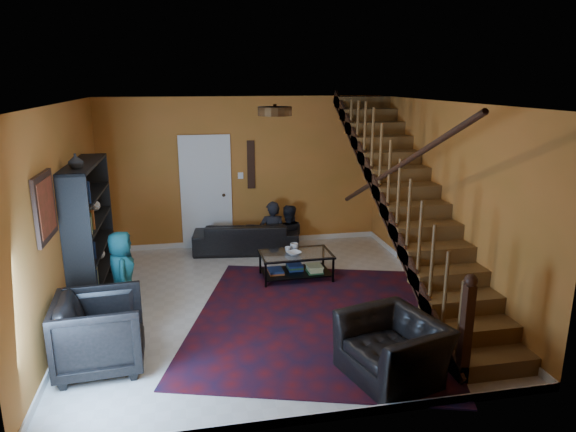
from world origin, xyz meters
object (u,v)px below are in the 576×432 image
bookshelf (91,235)px  coffee_table (296,264)px  armchair_right (393,348)px  sofa (246,237)px  armchair_left (100,332)px

bookshelf → coffee_table: 3.09m
bookshelf → armchair_right: (3.42, -2.75, -0.63)m
sofa → armchair_left: 4.17m
armchair_right → coffee_table: (-0.42, 2.94, -0.09)m
coffee_table → armchair_left: bearing=-141.1°
bookshelf → armchair_left: (0.35, -1.94, -0.54)m
armchair_left → bookshelf: bearing=6.4°
bookshelf → sofa: bearing=35.5°
armchair_right → coffee_table: armchair_right is taller
sofa → armchair_left: bearing=68.2°
sofa → coffee_table: bearing=119.7°
sofa → coffee_table: (0.62, -1.51, -0.03)m
sofa → coffee_table: sofa is taller
armchair_right → coffee_table: 2.97m
armchair_left → armchair_right: armchair_left is taller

